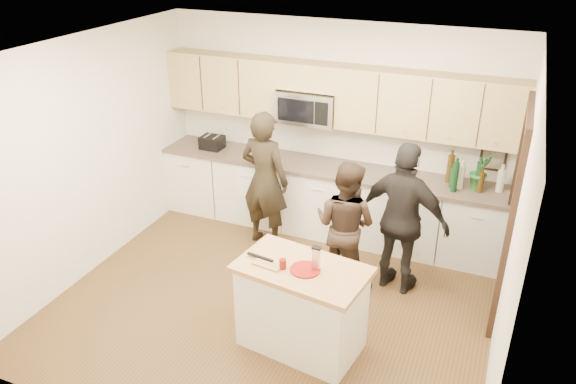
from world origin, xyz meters
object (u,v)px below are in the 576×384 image
at_px(woman_left, 265,180).
at_px(woman_center, 345,225).
at_px(island, 302,307).
at_px(toaster, 212,142).
at_px(woman_right, 403,220).

bearing_deg(woman_left, woman_center, 164.74).
height_order(woman_left, woman_center, woman_left).
distance_m(island, toaster, 3.14).
xyz_separation_m(toaster, woman_left, (1.03, -0.54, -0.15)).
relative_size(toaster, woman_right, 0.17).
height_order(woman_left, woman_right, woman_left).
relative_size(toaster, woman_left, 0.17).
xyz_separation_m(island, toaster, (-2.17, 2.19, 0.57)).
bearing_deg(woman_right, toaster, -5.12).
height_order(toaster, woman_center, woman_center).
bearing_deg(island, toaster, 142.89).
xyz_separation_m(toaster, woman_right, (2.82, -0.88, -0.16)).
xyz_separation_m(toaster, woman_center, (2.22, -1.03, -0.28)).
distance_m(toaster, woman_left, 1.18).
bearing_deg(woman_center, island, 98.83).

